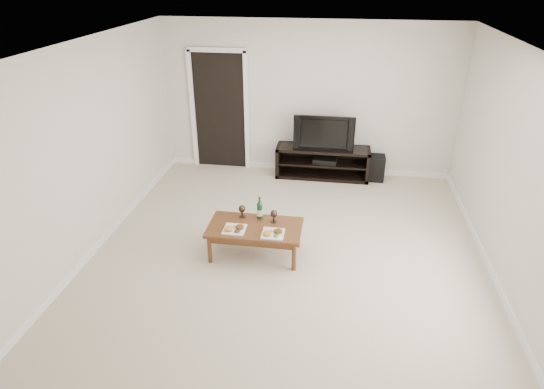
{
  "coord_description": "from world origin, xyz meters",
  "views": [
    {
      "loc": [
        0.54,
        -4.87,
        3.37
      ],
      "look_at": [
        -0.25,
        0.31,
        0.7
      ],
      "focal_mm": 30.0,
      "sensor_mm": 36.0,
      "label": 1
    }
  ],
  "objects_px": {
    "coffee_table": "(255,240)",
    "media_console": "(322,162)",
    "subwoofer": "(376,168)",
    "television": "(324,131)"
  },
  "relations": [
    {
      "from": "television",
      "to": "subwoofer",
      "type": "height_order",
      "value": "television"
    },
    {
      "from": "coffee_table",
      "to": "media_console",
      "type": "bearing_deg",
      "value": 74.1
    },
    {
      "from": "media_console",
      "to": "television",
      "type": "bearing_deg",
      "value": 0.0
    },
    {
      "from": "subwoofer",
      "to": "coffee_table",
      "type": "bearing_deg",
      "value": -122.32
    },
    {
      "from": "media_console",
      "to": "coffee_table",
      "type": "bearing_deg",
      "value": -105.9
    },
    {
      "from": "media_console",
      "to": "subwoofer",
      "type": "xyz_separation_m",
      "value": [
        0.92,
        0.03,
        -0.06
      ]
    },
    {
      "from": "subwoofer",
      "to": "coffee_table",
      "type": "height_order",
      "value": "subwoofer"
    },
    {
      "from": "media_console",
      "to": "television",
      "type": "xyz_separation_m",
      "value": [
        0.0,
        0.0,
        0.57
      ]
    },
    {
      "from": "subwoofer",
      "to": "media_console",
      "type": "bearing_deg",
      "value": -177.89
    },
    {
      "from": "media_console",
      "to": "subwoofer",
      "type": "distance_m",
      "value": 0.92
    }
  ]
}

